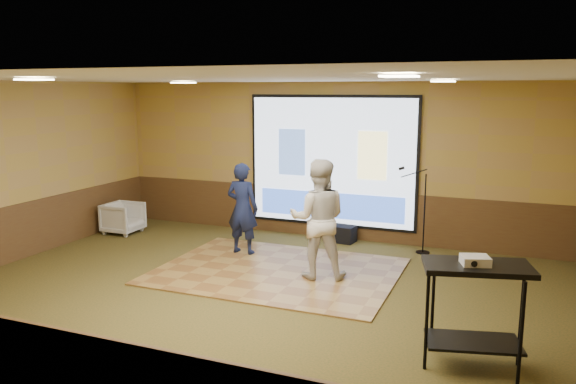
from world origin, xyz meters
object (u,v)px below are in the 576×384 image
at_px(duffel_bag, 342,234).
at_px(mic_stand, 421,225).
at_px(player_right, 318,219).
at_px(banquet_chair, 123,218).
at_px(player_left, 242,208).
at_px(projector, 475,260).
at_px(av_table, 476,293).
at_px(projector_screen, 331,163).
at_px(dance_floor, 277,271).

bearing_deg(duffel_bag, mic_stand, -6.90).
relative_size(player_right, banquet_chair, 2.65).
height_order(player_right, duffel_bag, player_right).
distance_m(player_left, projector, 4.91).
xyz_separation_m(av_table, banquet_chair, (-6.93, 3.20, -0.50)).
relative_size(player_left, banquet_chair, 2.33).
relative_size(av_table, mic_stand, 0.73).
distance_m(projector_screen, duffel_bag, 1.37).
height_order(av_table, banquet_chair, av_table).
bearing_deg(projector_screen, dance_floor, -93.38).
bearing_deg(player_right, dance_floor, -20.83).
xyz_separation_m(banquet_chair, duffel_bag, (4.27, 1.01, -0.15)).
distance_m(player_right, projector, 3.17).
height_order(player_left, projector, player_left).
bearing_deg(duffel_bag, projector_screen, 144.66).
distance_m(av_table, mic_stand, 4.22).
bearing_deg(projector_screen, player_right, -76.84).
relative_size(av_table, projector, 4.14).
bearing_deg(player_right, projector, 121.57).
bearing_deg(projector_screen, projector, -56.65).
bearing_deg(player_left, av_table, 147.01).
bearing_deg(dance_floor, projector_screen, 86.62).
distance_m(projector, banquet_chair, 7.68).
xyz_separation_m(projector_screen, banquet_chair, (-3.98, -1.22, -1.16)).
height_order(projector_screen, duffel_bag, projector_screen).
bearing_deg(player_left, projector, 146.54).
bearing_deg(player_left, duffel_bag, -132.14).
relative_size(projector, banquet_chair, 0.40).
bearing_deg(player_left, banquet_chair, -6.79).
bearing_deg(banquet_chair, player_right, -104.49).
relative_size(projector_screen, banquet_chair, 4.85).
xyz_separation_m(dance_floor, av_table, (3.09, -2.10, 0.80)).
relative_size(projector, duffel_bag, 0.54).
bearing_deg(av_table, banquet_chair, 155.21).
xyz_separation_m(player_left, av_table, (4.04, -2.78, -0.01)).
xyz_separation_m(av_table, mic_stand, (-1.17, 4.04, -0.32)).
xyz_separation_m(dance_floor, banquet_chair, (-3.84, 1.10, 0.30)).
distance_m(player_left, duffel_bag, 2.10).
xyz_separation_m(player_right, banquet_chair, (-4.53, 1.15, -0.62)).
xyz_separation_m(projector_screen, player_right, (0.55, -2.37, -0.54)).
xyz_separation_m(projector_screen, projector, (2.93, -4.46, -0.31)).
xyz_separation_m(player_right, mic_stand, (1.23, 1.98, -0.44)).
distance_m(projector_screen, player_left, 2.07).
distance_m(dance_floor, player_right, 1.15).
bearing_deg(player_right, av_table, 122.30).
xyz_separation_m(projector_screen, duffel_bag, (0.29, -0.21, -1.32)).
xyz_separation_m(dance_floor, mic_stand, (1.92, 1.94, 0.48)).
relative_size(mic_stand, banquet_chair, 2.24).
bearing_deg(dance_floor, mic_stand, 45.24).
bearing_deg(av_table, duffel_bag, 122.30).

